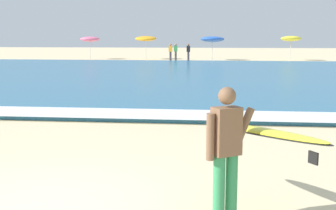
{
  "coord_description": "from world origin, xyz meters",
  "views": [
    {
      "loc": [
        2.35,
        -5.58,
        2.35
      ],
      "look_at": [
        1.48,
        2.35,
        1.1
      ],
      "focal_mm": 47.66,
      "sensor_mm": 36.0,
      "label": 1
    }
  ],
  "objects_px": {
    "beach_umbrella_2": "(212,39)",
    "beachgoer_near_row_mid": "(188,52)",
    "surfer_with_board": "(243,141)",
    "beachgoer_near_row_right": "(170,52)",
    "beachgoer_near_row_left": "(176,51)",
    "beach_umbrella_3": "(291,39)",
    "beach_umbrella_1": "(146,39)",
    "beach_umbrella_0": "(90,39)"
  },
  "relations": [
    {
      "from": "beach_umbrella_1",
      "to": "beach_umbrella_3",
      "type": "distance_m",
      "value": 13.87
    },
    {
      "from": "beachgoer_near_row_mid",
      "to": "beachgoer_near_row_right",
      "type": "height_order",
      "value": "same"
    },
    {
      "from": "beach_umbrella_1",
      "to": "beach_umbrella_0",
      "type": "bearing_deg",
      "value": -173.64
    },
    {
      "from": "beach_umbrella_2",
      "to": "beachgoer_near_row_right",
      "type": "xyz_separation_m",
      "value": [
        -3.86,
        -1.2,
        -1.13
      ]
    },
    {
      "from": "beachgoer_near_row_mid",
      "to": "beachgoer_near_row_right",
      "type": "relative_size",
      "value": 1.0
    },
    {
      "from": "surfer_with_board",
      "to": "beach_umbrella_3",
      "type": "xyz_separation_m",
      "value": [
        6.49,
        37.41,
        1.01
      ]
    },
    {
      "from": "beach_umbrella_3",
      "to": "beachgoer_near_row_left",
      "type": "distance_m",
      "value": 10.83
    },
    {
      "from": "beachgoer_near_row_mid",
      "to": "beach_umbrella_0",
      "type": "bearing_deg",
      "value": 169.07
    },
    {
      "from": "surfer_with_board",
      "to": "beach_umbrella_2",
      "type": "distance_m",
      "value": 37.17
    },
    {
      "from": "beachgoer_near_row_right",
      "to": "beachgoer_near_row_mid",
      "type": "bearing_deg",
      "value": -5.73
    },
    {
      "from": "beach_umbrella_2",
      "to": "beach_umbrella_3",
      "type": "distance_m",
      "value": 7.3
    },
    {
      "from": "beach_umbrella_1",
      "to": "beachgoer_near_row_left",
      "type": "height_order",
      "value": "beach_umbrella_1"
    },
    {
      "from": "beach_umbrella_0",
      "to": "beachgoer_near_row_mid",
      "type": "relative_size",
      "value": 1.41
    },
    {
      "from": "beachgoer_near_row_left",
      "to": "beachgoer_near_row_right",
      "type": "bearing_deg",
      "value": -114.19
    },
    {
      "from": "beach_umbrella_1",
      "to": "beachgoer_near_row_left",
      "type": "distance_m",
      "value": 3.62
    },
    {
      "from": "beach_umbrella_0",
      "to": "beach_umbrella_3",
      "type": "height_order",
      "value": "beach_umbrella_3"
    },
    {
      "from": "beach_umbrella_1",
      "to": "beachgoer_near_row_right",
      "type": "distance_m",
      "value": 3.76
    },
    {
      "from": "surfer_with_board",
      "to": "beachgoer_near_row_left",
      "type": "distance_m",
      "value": 37.1
    },
    {
      "from": "beachgoer_near_row_left",
      "to": "beachgoer_near_row_mid",
      "type": "bearing_deg",
      "value": -39.85
    },
    {
      "from": "beach_umbrella_2",
      "to": "beachgoer_near_row_left",
      "type": "bearing_deg",
      "value": -174.98
    },
    {
      "from": "beach_umbrella_1",
      "to": "beachgoer_near_row_mid",
      "type": "distance_m",
      "value": 5.18
    },
    {
      "from": "beach_umbrella_3",
      "to": "beachgoer_near_row_left",
      "type": "xyz_separation_m",
      "value": [
        -10.75,
        -0.56,
        -1.2
      ]
    },
    {
      "from": "surfer_with_board",
      "to": "beach_umbrella_1",
      "type": "distance_m",
      "value": 39.01
    },
    {
      "from": "surfer_with_board",
      "to": "beachgoer_near_row_right",
      "type": "bearing_deg",
      "value": 97.39
    },
    {
      "from": "beachgoer_near_row_left",
      "to": "beach_umbrella_2",
      "type": "bearing_deg",
      "value": 5.02
    },
    {
      "from": "surfer_with_board",
      "to": "beachgoer_near_row_left",
      "type": "relative_size",
      "value": 1.43
    },
    {
      "from": "beach_umbrella_2",
      "to": "beachgoer_near_row_mid",
      "type": "height_order",
      "value": "beach_umbrella_2"
    },
    {
      "from": "surfer_with_board",
      "to": "beachgoer_near_row_right",
      "type": "distance_m",
      "value": 36.25
    },
    {
      "from": "beach_umbrella_2",
      "to": "beach_umbrella_3",
      "type": "bearing_deg",
      "value": 2.01
    },
    {
      "from": "beachgoer_near_row_mid",
      "to": "beachgoer_near_row_right",
      "type": "bearing_deg",
      "value": 174.27
    },
    {
      "from": "beach_umbrella_2",
      "to": "beachgoer_near_row_mid",
      "type": "relative_size",
      "value": 1.46
    },
    {
      "from": "beach_umbrella_1",
      "to": "beachgoer_near_row_left",
      "type": "bearing_deg",
      "value": -25.03
    },
    {
      "from": "surfer_with_board",
      "to": "beachgoer_near_row_right",
      "type": "xyz_separation_m",
      "value": [
        -4.66,
        35.95,
        -0.19
      ]
    },
    {
      "from": "beach_umbrella_2",
      "to": "beachgoer_near_row_mid",
      "type": "xyz_separation_m",
      "value": [
        -2.18,
        -1.37,
        -1.13
      ]
    },
    {
      "from": "surfer_with_board",
      "to": "beachgoer_near_row_mid",
      "type": "height_order",
      "value": "surfer_with_board"
    },
    {
      "from": "beachgoer_near_row_left",
      "to": "beach_umbrella_3",
      "type": "bearing_deg",
      "value": 2.98
    },
    {
      "from": "beach_umbrella_3",
      "to": "beachgoer_near_row_mid",
      "type": "distance_m",
      "value": 9.69
    },
    {
      "from": "beach_umbrella_0",
      "to": "beachgoer_near_row_left",
      "type": "distance_m",
      "value": 8.69
    },
    {
      "from": "beach_umbrella_0",
      "to": "beachgoer_near_row_right",
      "type": "height_order",
      "value": "beach_umbrella_0"
    },
    {
      "from": "beach_umbrella_2",
      "to": "beachgoer_near_row_left",
      "type": "height_order",
      "value": "beach_umbrella_2"
    },
    {
      "from": "surfer_with_board",
      "to": "beach_umbrella_3",
      "type": "relative_size",
      "value": 0.96
    },
    {
      "from": "beach_umbrella_2",
      "to": "beachgoer_near_row_left",
      "type": "relative_size",
      "value": 1.46
    }
  ]
}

